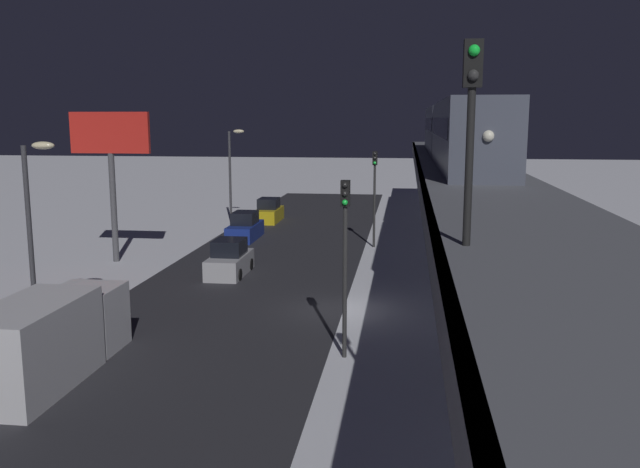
{
  "coord_description": "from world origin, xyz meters",
  "views": [
    {
      "loc": [
        -3.3,
        29.03,
        8.48
      ],
      "look_at": [
        1.87,
        -10.88,
        1.58
      ],
      "focal_mm": 37.68,
      "sensor_mm": 36.0,
      "label": 1
    }
  ],
  "objects_px": {
    "sedan_silver": "(230,261)",
    "traffic_light_mid": "(375,185)",
    "sedan_blue": "(245,228)",
    "delivery_van": "(49,338)",
    "rail_signal": "(471,107)",
    "traffic_light_near": "(345,243)",
    "subway_train": "(455,130)",
    "sedan_yellow": "(269,212)",
    "commercial_billboard": "(111,148)"
  },
  "relations": [
    {
      "from": "sedan_yellow",
      "to": "traffic_light_mid",
      "type": "height_order",
      "value": "traffic_light_mid"
    },
    {
      "from": "delivery_van",
      "to": "commercial_billboard",
      "type": "xyz_separation_m",
      "value": [
        5.71,
        -17.87,
        5.48
      ]
    },
    {
      "from": "traffic_light_near",
      "to": "sedan_yellow",
      "type": "bearing_deg",
      "value": -73.6
    },
    {
      "from": "rail_signal",
      "to": "sedan_silver",
      "type": "relative_size",
      "value": 0.94
    },
    {
      "from": "sedan_yellow",
      "to": "traffic_light_near",
      "type": "xyz_separation_m",
      "value": [
        -9.3,
        31.6,
        3.4
      ]
    },
    {
      "from": "sedan_blue",
      "to": "traffic_light_near",
      "type": "bearing_deg",
      "value": 111.86
    },
    {
      "from": "rail_signal",
      "to": "traffic_light_near",
      "type": "relative_size",
      "value": 0.62
    },
    {
      "from": "sedan_silver",
      "to": "sedan_blue",
      "type": "bearing_deg",
      "value": -80.67
    },
    {
      "from": "rail_signal",
      "to": "traffic_light_mid",
      "type": "height_order",
      "value": "rail_signal"
    },
    {
      "from": "subway_train",
      "to": "traffic_light_near",
      "type": "height_order",
      "value": "subway_train"
    },
    {
      "from": "traffic_light_near",
      "to": "commercial_billboard",
      "type": "distance_m",
      "value": 21.34
    },
    {
      "from": "sedan_blue",
      "to": "delivery_van",
      "type": "xyz_separation_m",
      "value": [
        0.2,
        26.31,
        0.55
      ]
    },
    {
      "from": "sedan_blue",
      "to": "rail_signal",
      "type": "bearing_deg",
      "value": 111.05
    },
    {
      "from": "sedan_silver",
      "to": "subway_train",
      "type": "bearing_deg",
      "value": -143.8
    },
    {
      "from": "traffic_light_mid",
      "to": "traffic_light_near",
      "type": "bearing_deg",
      "value": 90.0
    },
    {
      "from": "delivery_van",
      "to": "traffic_light_mid",
      "type": "bearing_deg",
      "value": -111.25
    },
    {
      "from": "delivery_van",
      "to": "commercial_billboard",
      "type": "height_order",
      "value": "commercial_billboard"
    },
    {
      "from": "sedan_silver",
      "to": "traffic_light_mid",
      "type": "height_order",
      "value": "traffic_light_mid"
    },
    {
      "from": "sedan_silver",
      "to": "traffic_light_mid",
      "type": "distance_m",
      "value": 12.25
    },
    {
      "from": "subway_train",
      "to": "delivery_van",
      "type": "xyz_separation_m",
      "value": [
        14.62,
        24.6,
        -6.42
      ]
    },
    {
      "from": "rail_signal",
      "to": "delivery_van",
      "type": "height_order",
      "value": "rail_signal"
    },
    {
      "from": "delivery_van",
      "to": "commercial_billboard",
      "type": "bearing_deg",
      "value": -72.26
    },
    {
      "from": "sedan_yellow",
      "to": "commercial_billboard",
      "type": "bearing_deg",
      "value": 70.68
    },
    {
      "from": "subway_train",
      "to": "sedan_yellow",
      "type": "height_order",
      "value": "subway_train"
    },
    {
      "from": "sedan_blue",
      "to": "traffic_light_mid",
      "type": "relative_size",
      "value": 0.73
    },
    {
      "from": "sedan_silver",
      "to": "commercial_billboard",
      "type": "height_order",
      "value": "commercial_billboard"
    },
    {
      "from": "traffic_light_near",
      "to": "delivery_van",
      "type": "bearing_deg",
      "value": 18.23
    },
    {
      "from": "rail_signal",
      "to": "traffic_light_near",
      "type": "distance_m",
      "value": 11.09
    },
    {
      "from": "rail_signal",
      "to": "commercial_billboard",
      "type": "height_order",
      "value": "rail_signal"
    },
    {
      "from": "sedan_silver",
      "to": "sedan_yellow",
      "type": "relative_size",
      "value": 0.98
    },
    {
      "from": "sedan_blue",
      "to": "traffic_light_mid",
      "type": "height_order",
      "value": "traffic_light_mid"
    },
    {
      "from": "sedan_blue",
      "to": "delivery_van",
      "type": "bearing_deg",
      "value": 89.56
    },
    {
      "from": "commercial_billboard",
      "to": "rail_signal",
      "type": "bearing_deg",
      "value": 127.31
    },
    {
      "from": "delivery_van",
      "to": "commercial_billboard",
      "type": "relative_size",
      "value": 0.83
    },
    {
      "from": "sedan_blue",
      "to": "delivery_van",
      "type": "distance_m",
      "value": 26.32
    },
    {
      "from": "rail_signal",
      "to": "traffic_light_mid",
      "type": "xyz_separation_m",
      "value": [
        3.31,
        -30.87,
        -4.51
      ]
    },
    {
      "from": "delivery_van",
      "to": "traffic_light_near",
      "type": "relative_size",
      "value": 1.16
    },
    {
      "from": "sedan_yellow",
      "to": "delivery_van",
      "type": "height_order",
      "value": "delivery_van"
    },
    {
      "from": "sedan_blue",
      "to": "sedan_silver",
      "type": "bearing_deg",
      "value": 99.33
    },
    {
      "from": "sedan_silver",
      "to": "sedan_blue",
      "type": "xyz_separation_m",
      "value": [
        1.8,
        -10.95,
        0.01
      ]
    },
    {
      "from": "sedan_silver",
      "to": "sedan_yellow",
      "type": "height_order",
      "value": "same"
    },
    {
      "from": "rail_signal",
      "to": "sedan_yellow",
      "type": "xyz_separation_m",
      "value": [
        12.61,
        -41.18,
        -7.91
      ]
    },
    {
      "from": "subway_train",
      "to": "sedan_blue",
      "type": "xyz_separation_m",
      "value": [
        14.42,
        -1.71,
        -6.97
      ]
    },
    {
      "from": "traffic_light_near",
      "to": "traffic_light_mid",
      "type": "height_order",
      "value": "same"
    },
    {
      "from": "subway_train",
      "to": "delivery_van",
      "type": "relative_size",
      "value": 4.98
    },
    {
      "from": "rail_signal",
      "to": "delivery_van",
      "type": "distance_m",
      "value": 16.12
    },
    {
      "from": "sedan_blue",
      "to": "traffic_light_near",
      "type": "distance_m",
      "value": 25.21
    },
    {
      "from": "rail_signal",
      "to": "sedan_yellow",
      "type": "bearing_deg",
      "value": -72.97
    },
    {
      "from": "traffic_light_near",
      "to": "commercial_billboard",
      "type": "relative_size",
      "value": 0.72
    },
    {
      "from": "delivery_van",
      "to": "traffic_light_mid",
      "type": "height_order",
      "value": "traffic_light_mid"
    }
  ]
}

